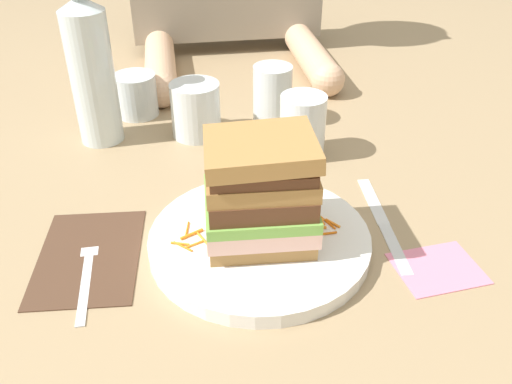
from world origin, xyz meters
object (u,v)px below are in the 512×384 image
object	(u,v)px
juice_glass	(302,129)
napkin_pink	(438,268)
empty_tumbler_1	(196,110)
napkin_dark	(89,256)
fork	(87,266)
main_plate	(260,240)
empty_tumbler_2	(136,95)
knife	(384,224)
empty_tumbler_0	(272,95)
water_bottle	(91,70)
sandwich	(260,191)

from	to	relation	value
juice_glass	napkin_pink	bearing A→B (deg)	-71.58
napkin_pink	empty_tumbler_1	bearing A→B (deg)	123.57
napkin_dark	juice_glass	distance (m)	0.36
empty_tumbler_1	fork	bearing A→B (deg)	-115.25
main_plate	empty_tumbler_2	bearing A→B (deg)	111.05
knife	empty_tumbler_1	distance (m)	0.36
main_plate	juice_glass	world-z (taller)	juice_glass
empty_tumbler_1	empty_tumbler_0	bearing A→B (deg)	10.96
empty_tumbler_2	knife	bearing A→B (deg)	-50.30
main_plate	empty_tumbler_0	world-z (taller)	empty_tumbler_0
knife	water_bottle	bearing A→B (deg)	141.39
sandwich	empty_tumbler_2	distance (m)	0.42
juice_glass	napkin_pink	xyz separation A→B (m)	(0.09, -0.28, -0.04)
fork	empty_tumbler_0	size ratio (longest dim) A/B	1.69
napkin_pink	fork	bearing A→B (deg)	171.02
sandwich	napkin_pink	bearing A→B (deg)	-20.30
main_plate	knife	size ratio (longest dim) A/B	1.30
empty_tumbler_2	empty_tumbler_0	bearing A→B (deg)	-16.54
knife	empty_tumbler_1	bearing A→B (deg)	127.17
napkin_dark	empty_tumbler_0	bearing A→B (deg)	48.62
main_plate	empty_tumbler_0	size ratio (longest dim) A/B	2.66
main_plate	napkin_dark	world-z (taller)	main_plate
knife	empty_tumbler_2	size ratio (longest dim) A/B	2.79
sandwich	fork	distance (m)	0.21
napkin_dark	knife	size ratio (longest dim) A/B	0.84
empty_tumbler_0	water_bottle	bearing A→B (deg)	-176.62
water_bottle	empty_tumbler_0	distance (m)	0.29
knife	empty_tumbler_1	xyz separation A→B (m)	(-0.21, 0.28, 0.04)
napkin_pink	sandwich	bearing A→B (deg)	159.70
knife	water_bottle	world-z (taller)	water_bottle
knife	empty_tumbler_1	world-z (taller)	empty_tumbler_1
napkin_dark	juice_glass	size ratio (longest dim) A/B	1.78
water_bottle	knife	bearing A→B (deg)	-38.61
empty_tumbler_2	napkin_pink	bearing A→B (deg)	-53.47
sandwich	napkin_pink	world-z (taller)	sandwich
empty_tumbler_1	empty_tumbler_2	xyz separation A→B (m)	(-0.10, 0.09, -0.01)
knife	empty_tumbler_0	distance (m)	0.32
fork	empty_tumbler_2	size ratio (longest dim) A/B	2.31
empty_tumbler_1	napkin_pink	size ratio (longest dim) A/B	0.93
sandwich	napkin_dark	xyz separation A→B (m)	(-0.20, 0.01, -0.08)
napkin_dark	juice_glass	xyz separation A→B (m)	(0.30, 0.20, 0.04)
main_plate	water_bottle	size ratio (longest dim) A/B	1.03
main_plate	sandwich	distance (m)	0.07
fork	water_bottle	distance (m)	0.34
fork	knife	size ratio (longest dim) A/B	0.83
empty_tumbler_0	napkin_dark	bearing A→B (deg)	-131.38
napkin_dark	fork	world-z (taller)	fork
water_bottle	napkin_pink	size ratio (longest dim) A/B	2.71
napkin_dark	empty_tumbler_2	distance (m)	0.38
fork	empty_tumbler_1	bearing A→B (deg)	64.75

